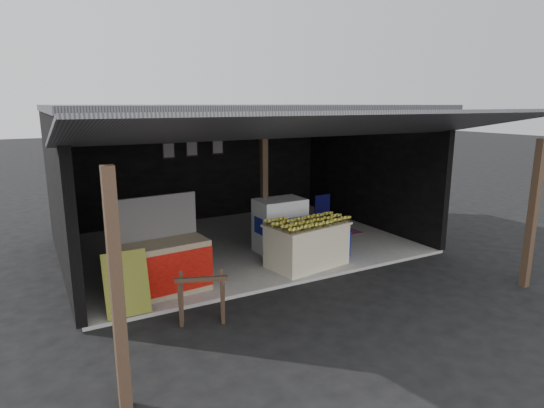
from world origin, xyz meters
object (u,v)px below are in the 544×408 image
white_crate (280,225)px  water_barrel (343,244)px  sawhorse (202,295)px  plastic_chair (325,211)px  banana_table (307,244)px  neighbor_stall (160,265)px

white_crate → water_barrel: bearing=-43.2°
sawhorse → white_crate: bearing=61.1°
plastic_chair → sawhorse: bearing=-149.0°
white_crate → banana_table: bearing=-90.9°
water_barrel → sawhorse: bearing=-159.2°
white_crate → sawhorse: size_ratio=1.37×
banana_table → sawhorse: 2.76m
water_barrel → banana_table: bearing=-171.7°
sawhorse → plastic_chair: bearing=54.5°
sawhorse → plastic_chair: (4.03, 2.76, 0.16)m
sawhorse → water_barrel: bearing=40.8°
water_barrel → plastic_chair: size_ratio=0.52×
neighbor_stall → banana_table: bearing=-5.9°
neighbor_stall → water_barrel: size_ratio=3.25×
neighbor_stall → water_barrel: bearing=-3.5°
banana_table → white_crate: (-0.01, 1.00, 0.14)m
sawhorse → water_barrel: size_ratio=1.67×
banana_table → plastic_chair: 2.21m
sawhorse → water_barrel: sawhorse is taller
banana_table → sawhorse: banana_table is taller
water_barrel → white_crate: bearing=138.2°
white_crate → sawhorse: 3.30m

